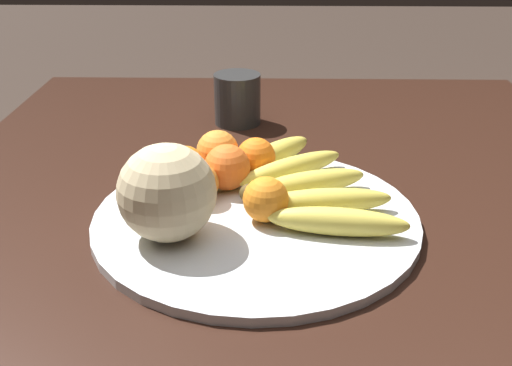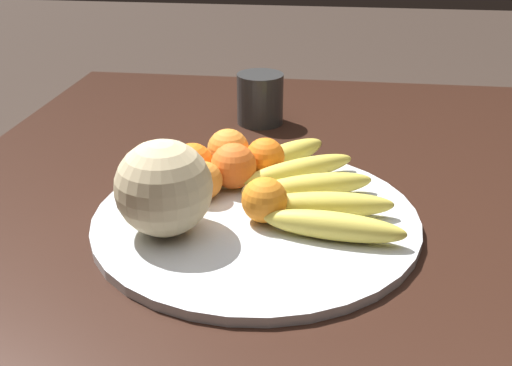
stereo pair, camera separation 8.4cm
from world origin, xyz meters
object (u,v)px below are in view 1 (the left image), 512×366
at_px(melon, 167,193).
at_px(orange_front_right, 218,151).
at_px(produce_tag, 215,179).
at_px(orange_back_right, 200,183).
at_px(banana_bunch, 304,184).
at_px(orange_back_left, 185,167).
at_px(fruit_bowl, 256,218).
at_px(orange_mid_center, 266,199).
at_px(ceramic_mug, 237,98).
at_px(orange_front_left, 256,157).
at_px(orange_top_small, 227,167).
at_px(kitchen_table, 283,251).

bearing_deg(melon, orange_front_right, -12.93).
bearing_deg(produce_tag, orange_back_right, 161.60).
distance_m(orange_back_right, produce_tag, 0.08).
distance_m(banana_bunch, orange_back_left, 0.19).
xyz_separation_m(fruit_bowl, produce_tag, (0.11, 0.07, 0.01)).
relative_size(orange_front_right, produce_tag, 0.87).
bearing_deg(produce_tag, melon, 159.62).
height_order(orange_mid_center, orange_back_left, orange_back_left).
distance_m(fruit_bowl, orange_mid_center, 0.04).
distance_m(banana_bunch, orange_back_right, 0.16).
distance_m(orange_mid_center, ceramic_mug, 0.44).
bearing_deg(orange_front_right, fruit_bowl, -155.98).
bearing_deg(orange_front_left, banana_bunch, -134.88).
bearing_deg(produce_tag, orange_mid_center, -152.85).
height_order(orange_front_left, orange_mid_center, orange_mid_center).
distance_m(orange_front_right, orange_back_left, 0.08).
bearing_deg(orange_back_left, orange_front_right, -37.70).
bearing_deg(orange_top_small, produce_tag, 36.49).
relative_size(kitchen_table, orange_top_small, 19.34).
bearing_deg(produce_tag, orange_front_left, -77.76).
bearing_deg(melon, orange_top_small, -25.20).
height_order(banana_bunch, orange_front_left, orange_front_left).
distance_m(orange_top_small, ceramic_mug, 0.34).
height_order(melon, ceramic_mug, melon).
relative_size(orange_back_right, orange_top_small, 0.81).
bearing_deg(banana_bunch, fruit_bowl, -162.09).
bearing_deg(fruit_bowl, produce_tag, 31.23).
bearing_deg(banana_bunch, orange_front_left, 113.99).
distance_m(orange_mid_center, orange_top_small, 0.12).
bearing_deg(banana_bunch, orange_back_left, 149.46).
distance_m(melon, orange_mid_center, 0.14).
bearing_deg(banana_bunch, kitchen_table, 175.07).
xyz_separation_m(orange_mid_center, orange_back_right, (0.06, 0.10, -0.00)).
height_order(orange_mid_center, ceramic_mug, ceramic_mug).
bearing_deg(orange_mid_center, orange_front_left, 6.48).
height_order(orange_back_left, produce_tag, orange_back_left).
relative_size(kitchen_table, orange_back_left, 21.00).
bearing_deg(ceramic_mug, orange_back_left, 168.85).
bearing_deg(orange_back_left, orange_top_small, -95.23).
xyz_separation_m(orange_mid_center, ceramic_mug, (0.44, 0.06, 0.01)).
xyz_separation_m(orange_front_right, orange_back_right, (-0.11, 0.02, -0.01)).
bearing_deg(ceramic_mug, orange_front_left, -171.21).
relative_size(orange_back_right, produce_tag, 0.73).
xyz_separation_m(orange_front_left, produce_tag, (-0.02, 0.07, -0.03)).
height_order(melon, orange_back_right, melon).
xyz_separation_m(banana_bunch, orange_front_left, (0.07, 0.08, 0.01)).
xyz_separation_m(orange_front_left, orange_back_right, (-0.09, 0.08, -0.00)).
distance_m(orange_mid_center, produce_tag, 0.16).
xyz_separation_m(orange_front_left, orange_back_left, (-0.04, 0.11, 0.00)).
xyz_separation_m(orange_top_small, ceramic_mug, (0.34, 0.00, 0.00)).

